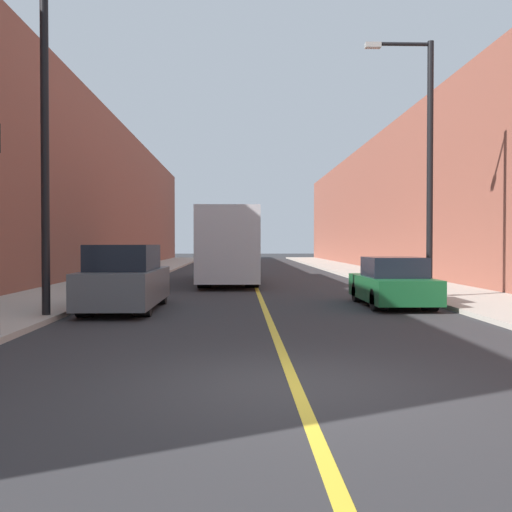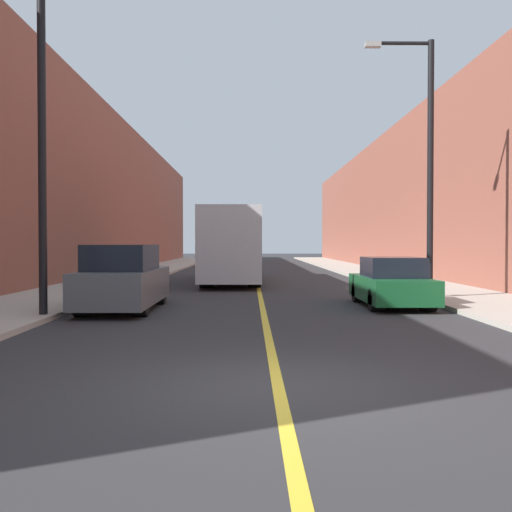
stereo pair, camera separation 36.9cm
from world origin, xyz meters
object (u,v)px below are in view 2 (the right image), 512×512
(car_right_near, at_px, (392,284))
(parked_suv_left, at_px, (123,280))
(bus, at_px, (233,245))
(street_lamp_right, at_px, (425,154))
(street_lamp_left, at_px, (48,120))

(car_right_near, bearing_deg, parked_suv_left, -173.67)
(car_right_near, bearing_deg, bus, 114.38)
(bus, xyz_separation_m, car_right_near, (4.98, -10.99, -1.13))
(bus, height_order, street_lamp_right, street_lamp_right)
(parked_suv_left, height_order, street_lamp_right, street_lamp_right)
(car_right_near, height_order, street_lamp_right, street_lamp_right)
(parked_suv_left, xyz_separation_m, street_lamp_left, (-1.36, -2.06, 4.00))
(parked_suv_left, bearing_deg, street_lamp_left, -123.49)
(street_lamp_left, height_order, street_lamp_right, street_lamp_left)
(bus, relative_size, car_right_near, 2.63)
(street_lamp_left, xyz_separation_m, street_lamp_right, (10.48, 4.47, -0.14))
(car_right_near, relative_size, street_lamp_left, 0.50)
(bus, distance_m, street_lamp_left, 14.80)
(parked_suv_left, height_order, street_lamp_left, street_lamp_left)
(car_right_near, xyz_separation_m, street_lamp_left, (-9.04, -2.91, 4.19))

